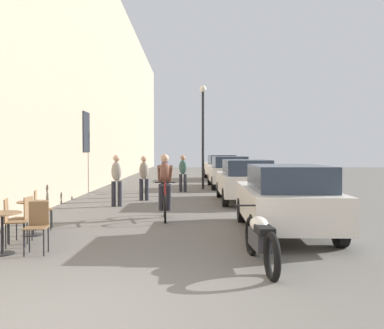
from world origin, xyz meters
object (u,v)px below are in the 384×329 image
(street_lamp, at_px, (203,123))
(parked_car_second, at_px, (245,180))
(cafe_chair_near_toward_street, at_px, (12,219))
(cafe_table_mid, at_px, (33,211))
(pedestrian_far, at_px, (165,173))
(pedestrian_furthest, at_px, (183,171))
(parked_motorcycle, at_px, (261,239))
(cafe_table_near, at_px, (2,224))
(cafe_chair_mid_toward_street, at_px, (24,216))
(cafe_chair_mid_toward_wall, at_px, (40,207))
(cyclist_on_bicycle, at_px, (165,188))
(parked_car_fourth, at_px, (221,167))
(parked_car_nearest, at_px, (285,198))
(cafe_chair_near_toward_wall, at_px, (37,224))
(pedestrian_mid, at_px, (144,175))
(parked_car_third, at_px, (228,171))
(pedestrian_near, at_px, (117,177))

(street_lamp, distance_m, parked_car_second, 5.79)
(cafe_chair_near_toward_street, distance_m, cafe_table_mid, 1.07)
(pedestrian_far, xyz_separation_m, pedestrian_furthest, (0.69, 1.72, -0.03))
(cafe_table_mid, xyz_separation_m, parked_motorcycle, (4.41, -2.39, -0.12))
(cafe_table_near, bearing_deg, cafe_table_mid, 92.94)
(cafe_table_mid, xyz_separation_m, pedestrian_furthest, (3.03, 9.66, 0.39))
(cafe_chair_mid_toward_street, bearing_deg, pedestrian_furthest, 74.07)
(cafe_table_near, relative_size, cafe_chair_mid_toward_wall, 0.81)
(cafe_chair_mid_toward_street, distance_m, cyclist_on_bicycle, 3.91)
(cafe_chair_mid_toward_wall, height_order, parked_car_fourth, parked_car_fourth)
(parked_car_nearest, bearing_deg, parked_motorcycle, -110.55)
(cafe_table_mid, bearing_deg, cyclist_on_bicycle, 39.98)
(street_lamp, bearing_deg, cafe_chair_mid_toward_street, -108.29)
(cafe_chair_near_toward_wall, bearing_deg, pedestrian_furthest, 78.12)
(pedestrian_mid, relative_size, street_lamp, 0.33)
(cafe_table_near, bearing_deg, parked_car_third, 69.24)
(pedestrian_mid, bearing_deg, parked_car_fourth, 72.59)
(pedestrian_mid, height_order, parked_car_third, pedestrian_mid)
(parked_car_second, bearing_deg, pedestrian_far, 145.44)
(cafe_table_near, height_order, pedestrian_near, pedestrian_near)
(pedestrian_near, height_order, parked_car_third, pedestrian_near)
(pedestrian_furthest, bearing_deg, parked_car_nearest, -76.21)
(cafe_table_mid, relative_size, parked_car_third, 0.16)
(cyclist_on_bicycle, height_order, parked_car_second, cyclist_on_bicycle)
(parked_car_third, bearing_deg, cafe_table_mid, -113.69)
(street_lamp, relative_size, parked_car_second, 1.17)
(cafe_table_near, xyz_separation_m, parked_car_third, (5.16, 13.61, 0.28))
(cafe_chair_near_toward_street, xyz_separation_m, parked_car_nearest, (5.35, 1.21, 0.25))
(cafe_chair_near_toward_wall, bearing_deg, parked_motorcycle, -12.19)
(cafe_table_near, bearing_deg, parked_motorcycle, -9.62)
(cafe_table_near, height_order, cafe_chair_mid_toward_street, cafe_chair_mid_toward_street)
(cafe_table_near, xyz_separation_m, cafe_chair_near_toward_wall, (0.58, 0.08, -0.00))
(cafe_chair_near_toward_wall, xyz_separation_m, street_lamp, (3.29, 12.64, 2.59))
(pedestrian_far, height_order, parked_car_nearest, pedestrian_far)
(cyclist_on_bicycle, height_order, pedestrian_far, cyclist_on_bicycle)
(cafe_chair_mid_toward_street, xyz_separation_m, parked_car_fourth, (5.25, 18.77, 0.30))
(cafe_chair_mid_toward_wall, distance_m, parked_car_second, 7.50)
(cafe_chair_mid_toward_wall, relative_size, parked_car_third, 0.20)
(pedestrian_furthest, bearing_deg, cafe_chair_mid_toward_wall, -109.02)
(cafe_chair_near_toward_wall, height_order, pedestrian_mid, pedestrian_mid)
(cafe_chair_near_toward_street, distance_m, parked_car_nearest, 5.49)
(parked_car_nearest, bearing_deg, cafe_chair_near_toward_wall, -159.87)
(pedestrian_furthest, height_order, parked_car_third, pedestrian_furthest)
(parked_car_second, bearing_deg, cafe_table_mid, -131.65)
(pedestrian_near, xyz_separation_m, pedestrian_mid, (0.71, 1.65, -0.03))
(cyclist_on_bicycle, relative_size, pedestrian_mid, 1.08)
(cafe_chair_mid_toward_street, height_order, parked_car_third, parked_car_third)
(cafe_chair_mid_toward_wall, bearing_deg, pedestrian_far, 71.65)
(cafe_chair_mid_toward_street, height_order, street_lamp, street_lamp)
(cafe_table_near, distance_m, cafe_chair_mid_toward_wall, 2.32)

